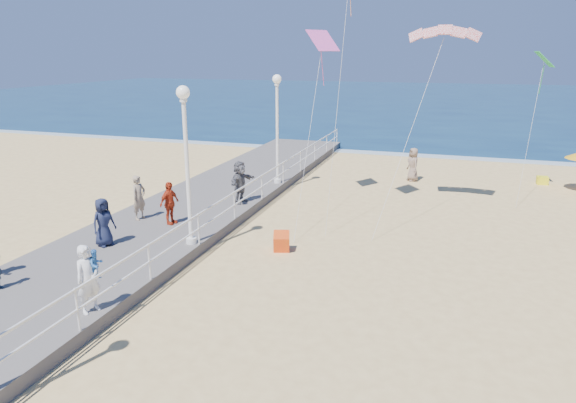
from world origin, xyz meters
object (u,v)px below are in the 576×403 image
(beach_walker_c, at_px, (413,164))
(box_kite, at_px, (281,243))
(toddler_held, at_px, (96,264))
(spectator_6, at_px, (139,198))
(lamp_post_far, at_px, (277,118))
(spectator_3, at_px, (169,203))
(spectator_5, at_px, (240,182))
(woman_holding_toddler, at_px, (88,279))
(lamp_post_mid, at_px, (186,150))
(spectator_4, at_px, (103,222))
(beach_chair_left, at_px, (542,180))

(beach_walker_c, distance_m, box_kite, 12.47)
(toddler_held, xyz_separation_m, spectator_6, (-3.29, 6.74, -0.37))
(lamp_post_far, relative_size, spectator_6, 3.02)
(spectator_3, height_order, spectator_5, spectator_5)
(lamp_post_far, xyz_separation_m, woman_holding_toddler, (-0.05, -14.12, -2.37))
(woman_holding_toddler, relative_size, spectator_5, 0.96)
(woman_holding_toddler, bearing_deg, lamp_post_mid, 18.36)
(lamp_post_far, bearing_deg, spectator_3, -103.39)
(box_kite, bearing_deg, spectator_5, 112.18)
(lamp_post_mid, bearing_deg, spectator_6, 151.08)
(lamp_post_mid, bearing_deg, toddler_held, -88.85)
(lamp_post_mid, bearing_deg, spectator_4, -157.84)
(lamp_post_mid, xyz_separation_m, spectator_6, (-3.19, 1.76, -2.38))
(woman_holding_toddler, height_order, beach_walker_c, woman_holding_toddler)
(lamp_post_far, distance_m, spectator_3, 7.97)
(spectator_6, xyz_separation_m, beach_walker_c, (9.49, 11.43, -0.37))
(lamp_post_mid, relative_size, woman_holding_toddler, 2.98)
(box_kite, bearing_deg, beach_walker_c, 56.76)
(lamp_post_mid, xyz_separation_m, woman_holding_toddler, (-0.05, -5.12, -2.37))
(woman_holding_toddler, bearing_deg, spectator_3, 33.14)
(lamp_post_mid, height_order, toddler_held, lamp_post_mid)
(spectator_3, bearing_deg, lamp_post_mid, -121.54)
(beach_walker_c, xyz_separation_m, box_kite, (-3.43, -11.98, -0.61))
(spectator_4, height_order, spectator_6, spectator_6)
(spectator_6, height_order, box_kite, spectator_6)
(spectator_5, bearing_deg, beach_walker_c, -31.07)
(box_kite, bearing_deg, lamp_post_far, 92.94)
(box_kite, bearing_deg, spectator_3, 157.76)
(spectator_5, height_order, box_kite, spectator_5)
(woman_holding_toddler, xyz_separation_m, beach_chair_left, (12.98, 19.74, -1.09))
(spectator_3, relative_size, beach_chair_left, 3.00)
(woman_holding_toddler, bearing_deg, spectator_5, 20.66)
(spectator_6, bearing_deg, spectator_5, -29.60)
(lamp_post_far, height_order, spectator_3, lamp_post_far)
(spectator_4, xyz_separation_m, beach_chair_left, (15.61, 15.70, -1.03))
(spectator_3, relative_size, spectator_5, 0.89)
(toddler_held, distance_m, spectator_3, 6.86)
(spectator_4, bearing_deg, spectator_6, 30.54)
(lamp_post_mid, relative_size, toddler_held, 6.71)
(toddler_held, height_order, spectator_4, spectator_4)
(toddler_held, relative_size, beach_walker_c, 0.44)
(spectator_5, xyz_separation_m, beach_walker_c, (6.66, 8.05, -0.42))
(spectator_5, bearing_deg, woman_holding_toddler, -169.75)
(woman_holding_toddler, distance_m, box_kite, 7.05)
(spectator_6, distance_m, beach_walker_c, 14.86)
(spectator_5, bearing_deg, toddler_held, -168.87)
(beach_walker_c, bearing_deg, spectator_5, -71.25)
(lamp_post_far, xyz_separation_m, beach_chair_left, (12.93, 5.61, -3.46))
(beach_walker_c, relative_size, box_kite, 3.02)
(lamp_post_mid, distance_m, toddler_held, 5.37)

